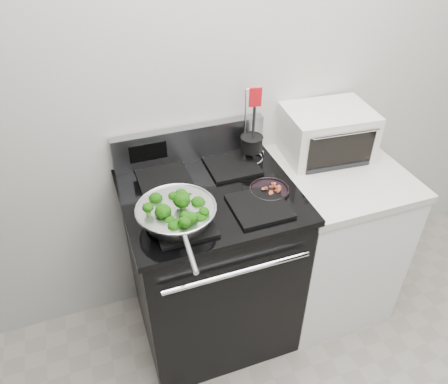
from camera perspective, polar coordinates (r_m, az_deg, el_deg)
name	(u,v)px	position (r m, az deg, el deg)	size (l,w,h in m)	color
back_wall	(246,72)	(2.14, 2.86, 15.36)	(4.00, 0.02, 2.70)	beige
gas_range	(211,264)	(2.28, -1.66, -9.36)	(0.79, 0.69, 1.13)	black
counter	(327,237)	(2.53, 13.33, -5.77)	(0.62, 0.68, 0.92)	white
skillet	(177,213)	(1.79, -6.22, -2.78)	(0.33, 0.53, 0.07)	silver
broccoli_pile	(176,209)	(1.78, -6.28, -2.27)	(0.26, 0.26, 0.09)	black
bacon_plate	(269,188)	(1.99, 5.95, 0.54)	(0.18, 0.18, 0.04)	black
utensil_holder	(251,147)	(2.17, 3.60, 5.84)	(0.13, 0.13, 0.39)	silver
toaster_oven	(327,132)	(2.30, 13.26, 7.57)	(0.45, 0.36, 0.25)	silver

